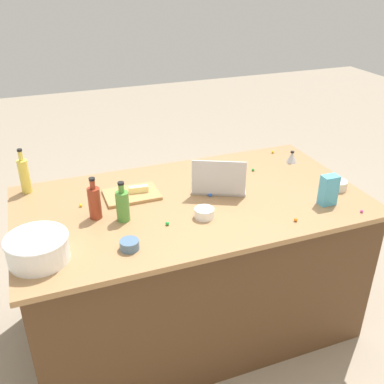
# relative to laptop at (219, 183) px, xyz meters

# --- Properties ---
(ground_plane) EXTENTS (12.00, 12.00, 0.00)m
(ground_plane) POSITION_rel_laptop_xyz_m (0.19, 0.05, -0.95)
(ground_plane) COLOR gray
(island_counter) EXTENTS (1.93, 1.06, 0.90)m
(island_counter) POSITION_rel_laptop_xyz_m (0.19, 0.05, -0.50)
(island_counter) COLOR #4C331E
(island_counter) RESTS_ON ground
(laptop) EXTENTS (0.37, 0.34, 0.22)m
(laptop) POSITION_rel_laptop_xyz_m (0.00, 0.00, 0.00)
(laptop) COLOR #B7B7BC
(laptop) RESTS_ON island_counter
(mixing_bowl_large) EXTENTS (0.28, 0.28, 0.12)m
(mixing_bowl_large) POSITION_rel_laptop_xyz_m (1.02, 0.33, 0.02)
(mixing_bowl_large) COLOR white
(mixing_bowl_large) RESTS_ON island_counter
(bottle_soy) EXTENTS (0.07, 0.07, 0.23)m
(bottle_soy) POSITION_rel_laptop_xyz_m (0.72, 0.05, 0.04)
(bottle_soy) COLOR maroon
(bottle_soy) RESTS_ON island_counter
(bottle_olive) EXTENTS (0.07, 0.07, 0.22)m
(bottle_olive) POSITION_rel_laptop_xyz_m (0.59, 0.13, 0.04)
(bottle_olive) COLOR #4C8C38
(bottle_olive) RESTS_ON island_counter
(bottle_oil) EXTENTS (0.06, 0.06, 0.27)m
(bottle_oil) POSITION_rel_laptop_xyz_m (1.04, -0.37, 0.06)
(bottle_oil) COLOR #DBC64C
(bottle_oil) RESTS_ON island_counter
(cutting_board) EXTENTS (0.30, 0.21, 0.02)m
(cutting_board) POSITION_rel_laptop_xyz_m (0.49, -0.11, -0.04)
(cutting_board) COLOR #AD7F4C
(cutting_board) RESTS_ON island_counter
(butter_stick_left) EXTENTS (0.11, 0.05, 0.04)m
(butter_stick_left) POSITION_rel_laptop_xyz_m (0.45, -0.11, -0.01)
(butter_stick_left) COLOR #F4E58C
(butter_stick_left) RESTS_ON cutting_board
(ramekin_small) EXTENTS (0.11, 0.11, 0.05)m
(ramekin_small) POSITION_rel_laptop_xyz_m (-0.65, 0.23, -0.02)
(ramekin_small) COLOR beige
(ramekin_small) RESTS_ON island_counter
(ramekin_medium) EXTENTS (0.09, 0.09, 0.05)m
(ramekin_medium) POSITION_rel_laptop_xyz_m (0.62, 0.39, -0.02)
(ramekin_medium) COLOR slate
(ramekin_medium) RESTS_ON island_counter
(ramekin_wide) EXTENTS (0.10, 0.10, 0.05)m
(ramekin_wide) POSITION_rel_laptop_xyz_m (0.19, 0.25, -0.02)
(ramekin_wide) COLOR white
(ramekin_wide) RESTS_ON island_counter
(kitchen_timer) EXTENTS (0.07, 0.07, 0.08)m
(kitchen_timer) POSITION_rel_laptop_xyz_m (-0.61, -0.20, -0.01)
(kitchen_timer) COLOR #B2B2B7
(kitchen_timer) RESTS_ON island_counter
(candy_bag) EXTENTS (0.09, 0.06, 0.17)m
(candy_bag) POSITION_rel_laptop_xyz_m (-0.49, 0.36, 0.04)
(candy_bag) COLOR #4CA5CC
(candy_bag) RESTS_ON island_counter
(candy_0) EXTENTS (0.02, 0.02, 0.02)m
(candy_0) POSITION_rel_laptop_xyz_m (-0.23, 0.45, -0.04)
(candy_0) COLOR orange
(candy_0) RESTS_ON island_counter
(candy_1) EXTENTS (0.02, 0.02, 0.02)m
(candy_1) POSITION_rel_laptop_xyz_m (0.08, 0.05, -0.04)
(candy_1) COLOR blue
(candy_1) RESTS_ON island_counter
(candy_2) EXTENTS (0.02, 0.02, 0.02)m
(candy_2) POSITION_rel_laptop_xyz_m (-0.61, 0.50, -0.04)
(candy_2) COLOR #CC3399
(candy_2) RESTS_ON island_counter
(candy_3) EXTENTS (0.02, 0.02, 0.02)m
(candy_3) POSITION_rel_laptop_xyz_m (0.40, 0.26, -0.04)
(candy_3) COLOR green
(candy_3) RESTS_ON island_counter
(candy_4) EXTENTS (0.02, 0.02, 0.02)m
(candy_4) POSITION_rel_laptop_xyz_m (-0.19, -0.29, -0.04)
(candy_4) COLOR red
(candy_4) RESTS_ON island_counter
(candy_5) EXTENTS (0.02, 0.02, 0.02)m
(candy_5) POSITION_rel_laptop_xyz_m (-0.31, -0.16, -0.04)
(candy_5) COLOR green
(candy_5) RESTS_ON island_counter
(candy_6) EXTENTS (0.02, 0.02, 0.02)m
(candy_6) POSITION_rel_laptop_xyz_m (-0.57, -0.38, -0.04)
(candy_6) COLOR yellow
(candy_6) RESTS_ON island_counter
(candy_7) EXTENTS (0.02, 0.02, 0.02)m
(candy_7) POSITION_rel_laptop_xyz_m (0.78, -0.09, -0.04)
(candy_7) COLOR yellow
(candy_7) RESTS_ON island_counter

